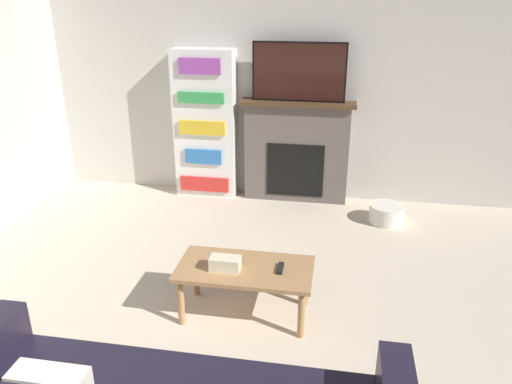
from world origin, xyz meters
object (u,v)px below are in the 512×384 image
fireplace (297,151)px  tv (299,72)px  storage_basket (387,214)px  bookshelf (205,125)px  coffee_table (245,274)px

fireplace → tv: size_ratio=1.26×
fireplace → storage_basket: size_ratio=3.50×
fireplace → bookshelf: bearing=-178.8°
tv → bookshelf: 1.23m
coffee_table → storage_basket: 2.19m
fireplace → bookshelf: (-1.06, -0.02, 0.26)m
fireplace → coffee_table: bearing=-93.8°
tv → bookshelf: tv is taller
bookshelf → storage_basket: (2.07, -0.46, -0.75)m
bookshelf → storage_basket: 2.25m
fireplace → coffee_table: size_ratio=1.27×
coffee_table → bookshelf: bearing=111.4°
tv → coffee_table: (-0.15, -2.30, -1.12)m
fireplace → storage_basket: 1.23m
tv → storage_basket: size_ratio=2.79×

